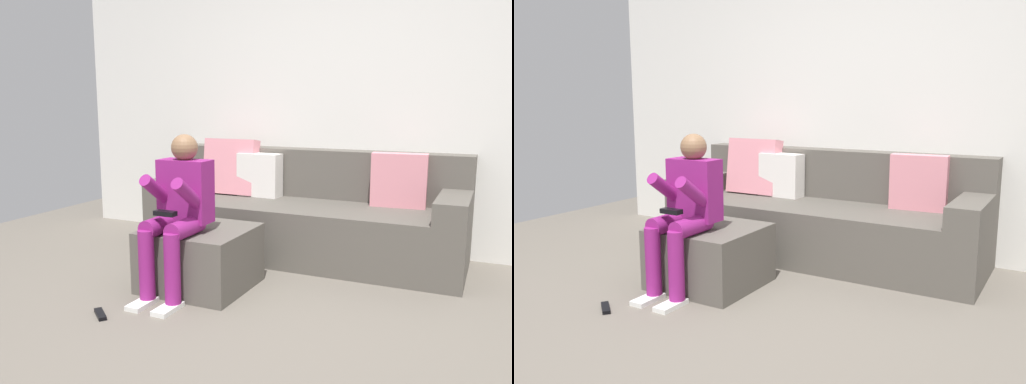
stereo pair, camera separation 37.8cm
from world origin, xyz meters
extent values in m
plane|color=#6B6359|center=(0.00, 0.00, 0.00)|extent=(6.79, 6.79, 0.00)
cube|color=silver|center=(0.00, 2.18, 1.23)|extent=(5.22, 0.10, 2.46)
cube|color=#59544C|center=(-0.18, 1.70, 0.22)|extent=(2.49, 0.87, 0.44)
cube|color=#59544C|center=(-0.18, 2.03, 0.64)|extent=(2.49, 0.21, 0.40)
cube|color=#59544C|center=(-1.32, 1.70, 0.52)|extent=(0.22, 0.87, 0.16)
cube|color=#59544C|center=(0.95, 1.70, 0.52)|extent=(0.22, 0.87, 0.16)
cube|color=pink|center=(-0.91, 1.84, 0.68)|extent=(0.47, 0.21, 0.49)
cube|color=white|center=(-0.63, 1.83, 0.62)|extent=(0.37, 0.18, 0.37)
cube|color=pink|center=(0.53, 1.85, 0.65)|extent=(0.42, 0.15, 0.41)
cube|color=#59544C|center=(-0.57, 0.74, 0.20)|extent=(0.67, 0.64, 0.41)
cube|color=#8C1E72|center=(-0.62, 0.66, 0.67)|extent=(0.34, 0.17, 0.41)
sphere|color=#8C6647|center=(-0.62, 0.66, 0.95)|extent=(0.17, 0.17, 0.17)
cylinder|color=#8C1E72|center=(-0.72, 0.50, 0.47)|extent=(0.12, 0.31, 0.12)
cylinder|color=#8C1E72|center=(-0.72, 0.35, 0.25)|extent=(0.10, 0.10, 0.44)
cube|color=white|center=(-0.72, 0.29, 0.01)|extent=(0.10, 0.22, 0.03)
cylinder|color=#8C1E72|center=(-0.75, 0.54, 0.67)|extent=(0.08, 0.33, 0.27)
cylinder|color=#8C1E72|center=(-0.53, 0.50, 0.47)|extent=(0.12, 0.31, 0.12)
cylinder|color=#8C1E72|center=(-0.53, 0.35, 0.25)|extent=(0.10, 0.10, 0.44)
cube|color=white|center=(-0.53, 0.29, 0.01)|extent=(0.10, 0.22, 0.03)
cylinder|color=#8C1E72|center=(-0.50, 0.53, 0.66)|extent=(0.08, 0.35, 0.28)
cube|color=black|center=(-0.62, 0.43, 0.57)|extent=(0.14, 0.06, 0.03)
cube|color=black|center=(-0.85, 0.06, 0.01)|extent=(0.16, 0.14, 0.02)
camera|label=1|loc=(1.21, -2.22, 1.25)|focal=37.19mm
camera|label=2|loc=(1.55, -2.04, 1.25)|focal=37.19mm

